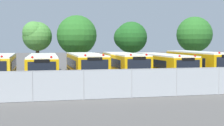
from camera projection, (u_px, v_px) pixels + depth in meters
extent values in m
plane|color=#514F4C|center=(106.00, 80.00, 29.46)|extent=(160.00, 160.00, 0.00)
cube|color=black|center=(14.00, 64.00, 27.95)|extent=(0.23, 7.17, 0.71)
sphere|color=red|center=(2.00, 57.00, 23.15)|extent=(0.18, 0.18, 0.18)
cylinder|color=black|center=(10.00, 81.00, 24.59)|extent=(0.31, 1.01, 1.00)
cylinder|color=black|center=(14.00, 74.00, 30.41)|extent=(0.31, 1.01, 1.00)
cube|color=#EAA80C|center=(43.00, 67.00, 28.26)|extent=(2.61, 10.55, 1.92)
cube|color=white|center=(43.00, 56.00, 28.19)|extent=(2.56, 10.34, 0.12)
cube|color=black|center=(42.00, 84.00, 23.10)|extent=(2.50, 0.20, 0.36)
cube|color=black|center=(42.00, 68.00, 23.07)|extent=(2.01, 0.09, 0.92)
cube|color=black|center=(57.00, 63.00, 28.78)|extent=(0.17, 8.20, 0.69)
cube|color=black|center=(29.00, 64.00, 28.28)|extent=(0.17, 8.20, 0.69)
cube|color=black|center=(43.00, 71.00, 28.28)|extent=(2.64, 10.66, 0.10)
sphere|color=red|center=(51.00, 57.00, 23.32)|extent=(0.18, 0.18, 0.18)
sphere|color=red|center=(32.00, 57.00, 23.05)|extent=(0.18, 0.18, 0.18)
cube|color=black|center=(42.00, 61.00, 23.03)|extent=(1.10, 0.10, 0.24)
cylinder|color=black|center=(57.00, 81.00, 24.75)|extent=(0.30, 1.00, 1.00)
cylinder|color=black|center=(28.00, 82.00, 24.32)|extent=(0.30, 1.00, 1.00)
cylinder|color=black|center=(55.00, 72.00, 31.90)|extent=(0.30, 1.00, 1.00)
cylinder|color=black|center=(32.00, 73.00, 31.47)|extent=(0.30, 1.00, 1.00)
cube|color=#EAA80C|center=(86.00, 66.00, 28.75)|extent=(2.71, 9.17, 2.01)
cube|color=white|center=(86.00, 54.00, 28.68)|extent=(2.66, 8.99, 0.12)
cube|color=black|center=(95.00, 82.00, 24.31)|extent=(2.60, 0.21, 0.36)
cube|color=black|center=(95.00, 66.00, 24.28)|extent=(2.09, 0.10, 0.97)
cube|color=black|center=(99.00, 62.00, 29.32)|extent=(0.17, 7.12, 0.72)
cube|color=black|center=(71.00, 63.00, 28.72)|extent=(0.17, 7.12, 0.72)
cube|color=black|center=(86.00, 71.00, 28.78)|extent=(2.74, 9.27, 0.10)
sphere|color=red|center=(103.00, 55.00, 24.55)|extent=(0.18, 0.18, 0.18)
sphere|color=red|center=(85.00, 55.00, 24.23)|extent=(0.18, 0.18, 0.18)
cube|color=black|center=(95.00, 59.00, 24.23)|extent=(1.15, 0.10, 0.24)
cylinder|color=black|center=(105.00, 79.00, 26.00)|extent=(0.30, 1.00, 1.00)
cylinder|color=black|center=(78.00, 80.00, 25.47)|extent=(0.30, 1.00, 1.00)
cylinder|color=black|center=(93.00, 73.00, 31.75)|extent=(0.30, 1.00, 1.00)
cylinder|color=black|center=(70.00, 73.00, 31.23)|extent=(0.30, 1.00, 1.00)
cube|color=#EAA80C|center=(124.00, 65.00, 30.01)|extent=(2.37, 9.54, 2.01)
cube|color=white|center=(124.00, 54.00, 29.94)|extent=(2.32, 9.35, 0.12)
cube|color=black|center=(139.00, 80.00, 25.34)|extent=(2.40, 0.16, 0.36)
cube|color=black|center=(139.00, 65.00, 25.32)|extent=(1.93, 0.06, 0.96)
cube|color=black|center=(135.00, 61.00, 30.54)|extent=(0.05, 7.44, 0.72)
cube|color=black|center=(111.00, 62.00, 30.02)|extent=(0.05, 7.44, 0.72)
cube|color=black|center=(124.00, 70.00, 30.04)|extent=(2.39, 9.64, 0.10)
sphere|color=red|center=(146.00, 55.00, 25.57)|extent=(0.18, 0.18, 0.18)
sphere|color=red|center=(131.00, 55.00, 25.29)|extent=(0.18, 0.18, 0.18)
cube|color=black|center=(139.00, 58.00, 25.27)|extent=(1.06, 0.08, 0.24)
cylinder|color=black|center=(146.00, 78.00, 27.00)|extent=(0.28, 1.00, 1.00)
cylinder|color=black|center=(122.00, 79.00, 26.56)|extent=(0.28, 1.00, 1.00)
cylinder|color=black|center=(127.00, 71.00, 33.18)|extent=(0.28, 1.00, 1.00)
cylinder|color=black|center=(107.00, 72.00, 32.74)|extent=(0.28, 1.00, 1.00)
cube|color=#EAA80C|center=(162.00, 65.00, 30.74)|extent=(2.77, 10.55, 1.91)
cube|color=white|center=(162.00, 55.00, 30.67)|extent=(2.71, 10.34, 0.12)
cube|color=black|center=(188.00, 79.00, 25.65)|extent=(2.54, 0.23, 0.36)
cube|color=black|center=(188.00, 66.00, 25.62)|extent=(2.04, 0.12, 0.91)
cube|color=black|center=(173.00, 62.00, 31.31)|extent=(0.26, 8.18, 0.69)
cube|color=black|center=(149.00, 62.00, 30.70)|extent=(0.26, 8.18, 0.69)
cube|color=black|center=(162.00, 69.00, 30.76)|extent=(2.80, 10.65, 0.10)
sphere|color=red|center=(195.00, 56.00, 25.90)|extent=(0.18, 0.18, 0.18)
sphere|color=red|center=(180.00, 56.00, 25.57)|extent=(0.18, 0.18, 0.18)
cube|color=black|center=(188.00, 59.00, 25.58)|extent=(1.12, 0.11, 0.24)
cylinder|color=black|center=(192.00, 78.00, 27.34)|extent=(0.31, 1.01, 1.00)
cylinder|color=black|center=(168.00, 78.00, 26.81)|extent=(0.31, 1.01, 1.00)
cylinder|color=black|center=(159.00, 70.00, 34.39)|extent=(0.31, 1.01, 1.00)
cylinder|color=black|center=(140.00, 71.00, 33.86)|extent=(0.31, 1.01, 1.00)
cube|color=#EAA80C|center=(198.00, 64.00, 31.38)|extent=(2.46, 10.24, 2.13)
cube|color=white|center=(198.00, 52.00, 31.31)|extent=(2.41, 10.04, 0.12)
cube|color=black|center=(208.00, 60.00, 31.92)|extent=(0.05, 7.99, 0.77)
cube|color=black|center=(185.00, 60.00, 31.39)|extent=(0.05, 7.99, 0.77)
cube|color=black|center=(198.00, 68.00, 31.41)|extent=(2.48, 10.35, 0.10)
sphere|color=red|center=(219.00, 53.00, 26.32)|extent=(0.18, 0.18, 0.18)
cylinder|color=black|center=(207.00, 77.00, 27.59)|extent=(0.28, 1.00, 1.00)
cylinder|color=black|center=(192.00, 70.00, 34.91)|extent=(0.28, 1.00, 1.00)
cylinder|color=black|center=(174.00, 70.00, 34.45)|extent=(0.28, 1.00, 1.00)
cylinder|color=#4C3823|center=(38.00, 60.00, 37.81)|extent=(0.42, 0.42, 2.91)
sphere|color=#478438|center=(37.00, 36.00, 37.63)|extent=(3.45, 3.45, 3.45)
sphere|color=#478438|center=(34.00, 32.00, 37.18)|extent=(2.59, 2.59, 2.59)
cylinder|color=#4C3823|center=(77.00, 61.00, 38.29)|extent=(0.46, 0.46, 2.56)
sphere|color=#286623|center=(77.00, 35.00, 38.09)|extent=(4.77, 4.77, 4.77)
sphere|color=#286623|center=(79.00, 34.00, 37.75)|extent=(3.49, 3.49, 3.49)
cylinder|color=#4C3823|center=(131.00, 59.00, 41.27)|extent=(0.41, 0.41, 2.60)
sphere|color=#1E561E|center=(131.00, 37.00, 41.09)|extent=(4.08, 4.08, 4.08)
sphere|color=#1E561E|center=(126.00, 38.00, 41.04)|extent=(3.06, 3.06, 3.06)
cylinder|color=#4C3823|center=(194.00, 59.00, 41.14)|extent=(0.33, 0.33, 2.79)
sphere|color=#286623|center=(194.00, 34.00, 40.93)|extent=(4.56, 4.56, 4.56)
sphere|color=#286623|center=(196.00, 31.00, 40.79)|extent=(3.38, 3.38, 3.38)
cylinder|color=#9EA0A3|center=(32.00, 86.00, 18.83)|extent=(0.07, 0.07, 1.86)
cylinder|color=#9EA0A3|center=(84.00, 85.00, 19.49)|extent=(0.07, 0.07, 1.86)
cylinder|color=#9EA0A3|center=(132.00, 83.00, 20.14)|extent=(0.07, 0.07, 1.86)
cylinder|color=#9EA0A3|center=(177.00, 82.00, 20.79)|extent=(0.07, 0.07, 1.86)
cylinder|color=#9EA0A3|center=(219.00, 81.00, 21.44)|extent=(0.07, 0.07, 1.86)
cube|color=#ADB2B7|center=(132.00, 83.00, 20.14)|extent=(24.33, 0.02, 1.82)
cylinder|color=#9EA0A3|center=(132.00, 69.00, 20.08)|extent=(24.33, 0.04, 0.04)
cone|color=#EA5914|center=(165.00, 90.00, 21.63)|extent=(0.39, 0.39, 0.52)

